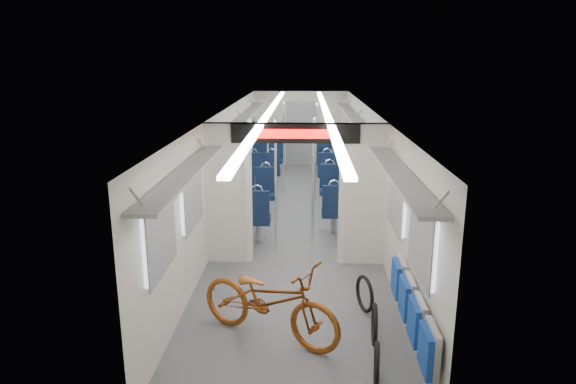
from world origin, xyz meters
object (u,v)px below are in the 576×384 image
object	(u,v)px
bike_hoop_c	(365,295)
seat_bay_far_right	(334,162)
flip_bench	(412,310)
stanchion_near_left	(276,187)
seat_bay_near_left	(250,200)
bike_hoop_b	(374,326)
stanchion_far_left	(284,150)
stanchion_far_right	(316,154)
stanchion_near_right	(313,183)
bicycle	(269,300)
bike_hoop_a	(376,366)
seat_bay_far_left	(265,162)
seat_bay_near_right	(343,195)

from	to	relation	value
bike_hoop_c	seat_bay_far_right	distance (m)	7.40
flip_bench	stanchion_near_left	world-z (taller)	stanchion_near_left
seat_bay_far_right	flip_bench	bearing A→B (deg)	-87.16
seat_bay_near_left	bike_hoop_b	bearing A→B (deg)	-66.15
bike_hoop_b	stanchion_far_left	distance (m)	6.81
seat_bay_near_left	stanchion_far_right	xyz separation A→B (m)	(1.33, 1.84, 0.60)
bike_hoop_c	stanchion_near_right	xyz separation A→B (m)	(-0.67, 2.52, 0.92)
bike_hoop_b	flip_bench	bearing A→B (deg)	-33.34
bicycle	bike_hoop_a	xyz separation A→B (m)	(1.17, -0.86, -0.29)
stanchion_near_right	seat_bay_far_right	bearing A→B (deg)	82.51
seat_bay_far_left	stanchion_far_left	bearing A→B (deg)	-70.90
seat_bay_near_left	seat_bay_far_right	xyz separation A→B (m)	(1.87, 3.87, -0.00)
stanchion_near_left	seat_bay_far_left	bearing A→B (deg)	96.38
flip_bench	bicycle	bearing A→B (deg)	168.07
stanchion_far_left	seat_bay_far_left	bearing A→B (deg)	109.10
stanchion_far_left	stanchion_far_right	xyz separation A→B (m)	(0.75, -0.43, 0.00)
bike_hoop_a	bike_hoop_c	world-z (taller)	bike_hoop_c
bicycle	seat_bay_far_right	xyz separation A→B (m)	(1.19, 8.11, 0.05)
seat_bay_far_right	stanchion_near_right	size ratio (longest dim) A/B	0.91
bike_hoop_a	seat_bay_near_right	distance (m)	5.58
bike_hoop_a	bike_hoop_c	size ratio (longest dim) A/B	0.91
bike_hoop_a	seat_bay_far_left	distance (m)	9.25
bike_hoop_b	seat_bay_far_right	world-z (taller)	seat_bay_far_right
bicycle	seat_bay_near_left	xyz separation A→B (m)	(-0.68, 4.25, 0.05)
bike_hoop_c	seat_bay_near_left	size ratio (longest dim) A/B	0.24
seat_bay_far_right	seat_bay_near_right	bearing A→B (deg)	-90.00
stanchion_near_right	seat_bay_far_left	bearing A→B (deg)	103.93
seat_bay_far_left	seat_bay_near_right	bearing A→B (deg)	-61.78
seat_bay_far_right	stanchion_near_left	bearing A→B (deg)	-103.75
stanchion_near_left	stanchion_near_right	xyz separation A→B (m)	(0.64, 0.35, 0.00)
flip_bench	seat_bay_far_right	xyz separation A→B (m)	(-0.42, 8.45, -0.03)
seat_bay_far_left	bike_hoop_b	bearing A→B (deg)	-76.96
stanchion_near_left	stanchion_far_right	xyz separation A→B (m)	(0.74, 3.19, 0.00)
stanchion_far_left	bike_hoop_b	bearing A→B (deg)	-78.56
flip_bench	seat_bay_near_left	world-z (taller)	seat_bay_near_left
seat_bay_far_right	stanchion_near_left	distance (m)	5.41
stanchion_near_left	stanchion_far_left	xyz separation A→B (m)	(-0.01, 3.62, 0.00)
seat_bay_near_right	seat_bay_far_right	world-z (taller)	seat_bay_far_right
flip_bench	seat_bay_near_left	xyz separation A→B (m)	(-2.29, 4.59, -0.03)
bike_hoop_a	flip_bench	bearing A→B (deg)	49.56
seat_bay_far_right	stanchion_far_left	size ratio (longest dim) A/B	0.91
seat_bay_near_left	seat_bay_near_right	size ratio (longest dim) A/B	1.02
bike_hoop_c	stanchion_near_right	bearing A→B (deg)	104.77
flip_bench	seat_bay_far_left	size ratio (longest dim) A/B	1.08
stanchion_near_right	bike_hoop_c	bearing A→B (deg)	-75.23
stanchion_far_right	stanchion_near_left	bearing A→B (deg)	-103.00
bike_hoop_b	seat_bay_near_right	xyz separation A→B (m)	(-0.05, 4.81, 0.31)
bike_hoop_c	seat_bay_far_right	bearing A→B (deg)	90.19
bike_hoop_c	stanchion_far_left	world-z (taller)	stanchion_far_left
seat_bay_far_right	seat_bay_far_left	bearing A→B (deg)	177.46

